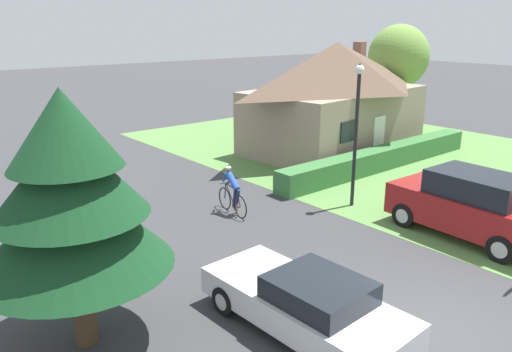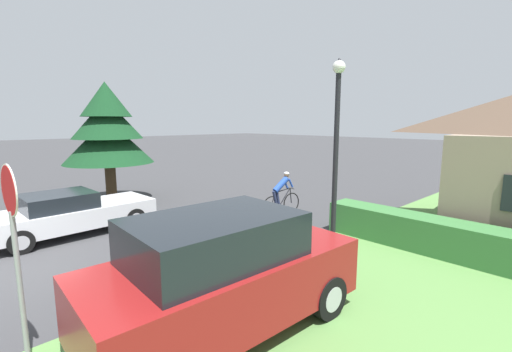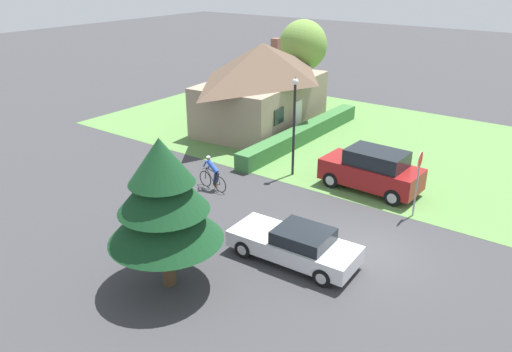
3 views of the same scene
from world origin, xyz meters
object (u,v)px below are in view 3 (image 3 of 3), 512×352
(parked_suv_right, at_px, (372,171))
(stop_sign, at_px, (419,171))
(cottage_house, at_px, (262,84))
(conifer_tall_near, at_px, (163,198))
(deciduous_tree_right, at_px, (303,46))
(sedan_left_lane, at_px, (295,245))
(street_lamp, at_px, (294,116))
(cyclist, at_px, (213,174))

(parked_suv_right, distance_m, stop_sign, 3.01)
(cottage_house, height_order, conifer_tall_near, cottage_house)
(cottage_house, distance_m, deciduous_tree_right, 6.52)
(cottage_house, xyz_separation_m, parked_suv_right, (-5.03, -9.75, -1.75))
(cottage_house, relative_size, sedan_left_lane, 2.16)
(sedan_left_lane, bearing_deg, street_lamp, -59.47)
(cyclist, height_order, parked_suv_right, parked_suv_right)
(street_lamp, xyz_separation_m, conifer_tall_near, (-10.11, -1.66, 0.08))
(street_lamp, bearing_deg, conifer_tall_near, -170.67)
(sedan_left_lane, bearing_deg, deciduous_tree_right, -61.51)
(cyclist, relative_size, street_lamp, 0.36)
(sedan_left_lane, bearing_deg, cyclist, -27.14)
(stop_sign, relative_size, street_lamp, 0.59)
(parked_suv_right, relative_size, street_lamp, 0.94)
(cottage_house, distance_m, sedan_left_lane, 15.91)
(cyclist, bearing_deg, parked_suv_right, -138.56)
(sedan_left_lane, height_order, conifer_tall_near, conifer_tall_near)
(deciduous_tree_right, bearing_deg, conifer_tall_near, -159.03)
(cottage_house, relative_size, conifer_tall_near, 2.00)
(cyclist, xyz_separation_m, stop_sign, (2.86, -8.44, 1.26))
(street_lamp, height_order, deciduous_tree_right, deciduous_tree_right)
(street_lamp, distance_m, conifer_tall_near, 10.24)
(sedan_left_lane, relative_size, stop_sign, 1.63)
(cottage_house, height_order, street_lamp, cottage_house)
(sedan_left_lane, relative_size, street_lamp, 0.96)
(conifer_tall_near, bearing_deg, street_lamp, 9.33)
(parked_suv_right, distance_m, street_lamp, 4.43)
(cyclist, relative_size, stop_sign, 0.62)
(sedan_left_lane, relative_size, parked_suv_right, 1.02)
(parked_suv_right, bearing_deg, street_lamp, 10.44)
(cyclist, xyz_separation_m, parked_suv_right, (4.19, -5.94, 0.22))
(cottage_house, xyz_separation_m, street_lamp, (-5.59, -5.87, 0.30))
(deciduous_tree_right, bearing_deg, cyclist, -163.12)
(cottage_house, xyz_separation_m, deciduous_tree_right, (6.27, 0.90, 1.52))
(cyclist, distance_m, deciduous_tree_right, 16.57)
(parked_suv_right, relative_size, deciduous_tree_right, 0.76)
(conifer_tall_near, height_order, deciduous_tree_right, deciduous_tree_right)
(sedan_left_lane, distance_m, conifer_tall_near, 5.04)
(parked_suv_right, height_order, deciduous_tree_right, deciduous_tree_right)
(cottage_house, distance_m, street_lamp, 8.11)
(cyclist, bearing_deg, stop_sign, -155.04)
(sedan_left_lane, distance_m, cyclist, 6.92)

